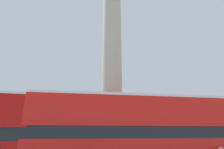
{
  "coord_description": "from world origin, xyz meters",
  "views": [
    {
      "loc": [
        -3.64,
        -15.91,
        2.46
      ],
      "look_at": [
        0.0,
        0.0,
        7.91
      ],
      "focal_mm": 28.0,
      "sensor_mm": 36.0,
      "label": 1
    }
  ],
  "objects_px": {
    "monument_column": "(112,75)",
    "street_lamp": "(165,126)",
    "equestrian_statue": "(171,141)",
    "bus_c": "(141,134)"
  },
  "relations": [
    {
      "from": "monument_column",
      "to": "bus_c",
      "type": "height_order",
      "value": "monument_column"
    },
    {
      "from": "monument_column",
      "to": "street_lamp",
      "type": "xyz_separation_m",
      "value": [
        3.19,
        -3.62,
        -4.92
      ]
    },
    {
      "from": "monument_column",
      "to": "bus_c",
      "type": "xyz_separation_m",
      "value": [
        0.07,
        -6.68,
        -5.49
      ]
    },
    {
      "from": "monument_column",
      "to": "street_lamp",
      "type": "height_order",
      "value": "monument_column"
    },
    {
      "from": "monument_column",
      "to": "equestrian_statue",
      "type": "xyz_separation_m",
      "value": [
        8.32,
        4.35,
        -6.4
      ]
    },
    {
      "from": "bus_c",
      "to": "equestrian_statue",
      "type": "relative_size",
      "value": 2.06
    },
    {
      "from": "bus_c",
      "to": "equestrian_statue",
      "type": "xyz_separation_m",
      "value": [
        8.24,
        11.03,
        -0.91
      ]
    },
    {
      "from": "equestrian_statue",
      "to": "street_lamp",
      "type": "distance_m",
      "value": 9.6
    },
    {
      "from": "monument_column",
      "to": "street_lamp",
      "type": "distance_m",
      "value": 6.89
    },
    {
      "from": "monument_column",
      "to": "equestrian_statue",
      "type": "distance_m",
      "value": 11.36
    }
  ]
}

